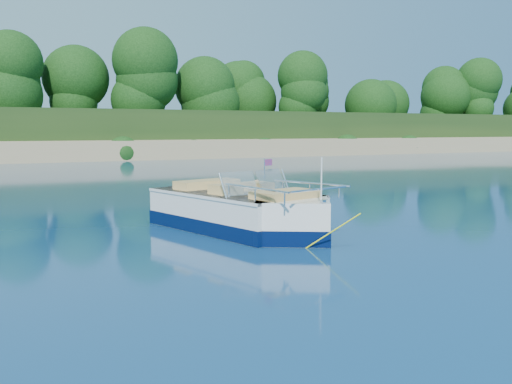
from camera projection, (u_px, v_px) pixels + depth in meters
ground at (422, 248)px, 11.53m from camera, size 160.00×160.00×0.00m
shoreline at (50, 141)px, 68.32m from camera, size 170.00×59.00×6.00m
treeline at (80, 91)px, 47.53m from camera, size 150.00×7.12×8.19m
motorboat at (246, 214)px, 13.42m from camera, size 3.24×6.07×2.07m
tow_tube at (254, 212)px, 15.87m from camera, size 1.81×1.81×0.36m
boy at (253, 216)px, 15.77m from camera, size 0.78×0.96×1.73m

